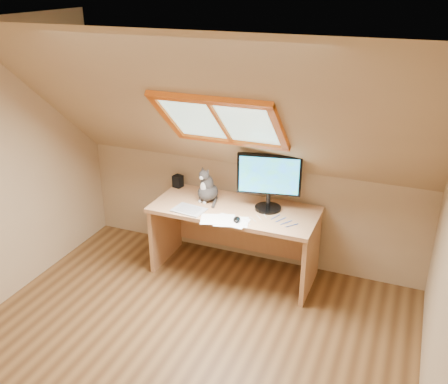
% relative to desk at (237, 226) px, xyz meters
% --- Properties ---
extents(ground, '(3.50, 3.50, 0.00)m').
position_rel_desk_xyz_m(ground, '(0.00, -1.45, -0.49)').
color(ground, brown).
rests_on(ground, ground).
extents(room_shell, '(3.52, 3.52, 2.41)m').
position_rel_desk_xyz_m(room_shell, '(0.00, -1.54, 0.94)').
color(room_shell, tan).
rests_on(room_shell, ground).
extents(desk, '(1.55, 0.68, 0.70)m').
position_rel_desk_xyz_m(desk, '(0.00, 0.00, 0.00)').
color(desk, tan).
rests_on(desk, ground).
extents(monitor, '(0.58, 0.24, 0.53)m').
position_rel_desk_xyz_m(monitor, '(0.30, 0.02, 0.53)').
color(monitor, black).
rests_on(monitor, desk).
extents(cat, '(0.24, 0.27, 0.35)m').
position_rel_desk_xyz_m(cat, '(-0.30, -0.01, 0.34)').
color(cat, '#3B3734').
rests_on(cat, desk).
extents(desk_speaker, '(0.10, 0.10, 0.12)m').
position_rel_desk_xyz_m(desk_speaker, '(-0.71, 0.18, 0.28)').
color(desk_speaker, black).
rests_on(desk_speaker, desk).
extents(graphics_tablet, '(0.31, 0.24, 0.01)m').
position_rel_desk_xyz_m(graphics_tablet, '(-0.37, -0.28, 0.23)').
color(graphics_tablet, '#B2B2B7').
rests_on(graphics_tablet, desk).
extents(mouse, '(0.09, 0.12, 0.03)m').
position_rel_desk_xyz_m(mouse, '(0.11, -0.31, 0.24)').
color(mouse, black).
rests_on(mouse, desk).
extents(papers, '(0.35, 0.30, 0.01)m').
position_rel_desk_xyz_m(papers, '(-0.01, -0.33, 0.22)').
color(papers, white).
rests_on(papers, desk).
extents(cables, '(0.51, 0.26, 0.01)m').
position_rel_desk_xyz_m(cables, '(0.40, -0.19, 0.22)').
color(cables, silver).
rests_on(cables, desk).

